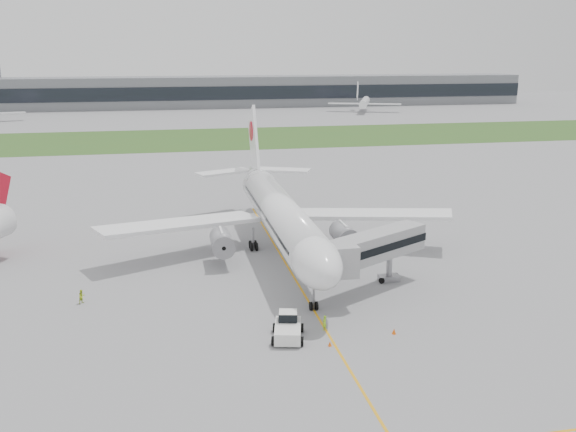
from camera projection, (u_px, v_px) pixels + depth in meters
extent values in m
plane|color=gray|center=(286.00, 264.00, 81.62)|extent=(600.00, 600.00, 0.00)
cube|color=#3B5A22|center=(211.00, 139.00, 195.48)|extent=(600.00, 50.00, 0.02)
cube|color=slate|center=(191.00, 92.00, 298.08)|extent=(320.00, 22.00, 14.00)
cube|color=black|center=(193.00, 94.00, 287.64)|extent=(320.00, 0.60, 6.00)
cylinder|color=white|center=(280.00, 214.00, 84.00)|extent=(5.00, 38.00, 5.00)
ellipsoid|color=white|center=(315.00, 261.00, 65.50)|extent=(5.00, 11.00, 5.00)
cube|color=black|center=(318.00, 255.00, 64.32)|extent=(3.20, 1.54, 1.14)
cone|color=white|center=(256.00, 176.00, 104.67)|extent=(5.00, 10.53, 6.16)
cube|color=white|center=(180.00, 224.00, 83.75)|extent=(22.13, 13.52, 1.70)
cube|color=white|center=(370.00, 214.00, 88.65)|extent=(22.13, 13.52, 1.70)
cylinder|color=gray|center=(222.00, 242.00, 80.78)|extent=(2.70, 5.20, 2.70)
cylinder|color=gray|center=(344.00, 235.00, 83.80)|extent=(2.70, 5.20, 2.70)
cube|color=white|center=(254.00, 144.00, 104.80)|extent=(0.45, 10.90, 12.76)
cylinder|color=#B80A1E|center=(253.00, 131.00, 105.25)|extent=(0.60, 3.20, 3.20)
cube|color=white|center=(223.00, 172.00, 106.00)|extent=(9.54, 6.34, 0.35)
cube|color=white|center=(283.00, 170.00, 107.89)|extent=(9.54, 6.34, 0.35)
cylinder|color=gray|center=(314.00, 296.00, 67.00)|extent=(0.24, 0.24, 3.10)
cylinder|color=black|center=(253.00, 246.00, 87.52)|extent=(1.40, 1.10, 1.10)
cylinder|color=black|center=(299.00, 243.00, 88.73)|extent=(1.40, 1.10, 1.10)
cube|color=white|center=(288.00, 331.00, 60.55)|extent=(3.33, 4.81, 1.17)
cube|color=white|center=(288.00, 316.00, 61.43)|extent=(2.05, 1.90, 0.97)
cube|color=black|center=(288.00, 316.00, 61.42)|extent=(2.11, 1.96, 0.83)
cylinder|color=black|center=(275.00, 328.00, 62.07)|extent=(0.52, 0.93, 0.88)
cylinder|color=black|center=(302.00, 328.00, 62.02)|extent=(0.52, 0.93, 0.88)
cylinder|color=black|center=(273.00, 341.00, 59.25)|extent=(0.52, 0.93, 0.88)
cylinder|color=black|center=(302.00, 341.00, 59.19)|extent=(0.52, 0.93, 0.88)
cube|color=#959497|center=(377.00, 245.00, 72.26)|extent=(13.45, 9.53, 2.97)
cube|color=black|center=(377.00, 245.00, 72.26)|extent=(13.67, 9.72, 0.89)
cube|color=#959497|center=(344.00, 259.00, 67.42)|extent=(2.57, 3.36, 3.36)
cylinder|color=gray|center=(389.00, 266.00, 75.34)|extent=(0.69, 0.69, 3.76)
cube|color=gray|center=(389.00, 278.00, 75.73)|extent=(2.75, 2.39, 0.69)
cylinder|color=black|center=(382.00, 281.00, 74.91)|extent=(0.60, 0.75, 0.69)
cylinder|color=black|center=(396.00, 276.00, 76.55)|extent=(0.60, 0.75, 0.69)
cone|color=#F75C0D|center=(330.00, 344.00, 59.12)|extent=(0.35, 0.35, 0.48)
cone|color=#F75C0D|center=(394.00, 331.00, 61.65)|extent=(0.41, 0.41, 0.57)
imported|color=#99E025|center=(324.00, 323.00, 62.40)|extent=(0.66, 0.62, 1.51)
imported|color=#B9D523|center=(82.00, 296.00, 68.95)|extent=(0.96, 0.95, 1.56)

